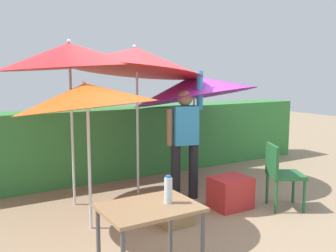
# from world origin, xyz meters

# --- Properties ---
(ground_plane) EXTENTS (24.00, 24.00, 0.00)m
(ground_plane) POSITION_xyz_m (0.00, 0.00, 0.00)
(ground_plane) COLOR #9E8466
(hedge_row) EXTENTS (8.00, 0.70, 1.23)m
(hedge_row) POSITION_xyz_m (0.00, 1.98, 0.62)
(hedge_row) COLOR #38843D
(hedge_row) RESTS_ON ground_plane
(umbrella_rainbow) EXTENTS (1.93, 1.92, 2.31)m
(umbrella_rainbow) POSITION_xyz_m (-1.22, 0.83, 2.08)
(umbrella_rainbow) COLOR silver
(umbrella_rainbow) RESTS_ON ground_plane
(umbrella_orange) EXTENTS (2.09, 2.07, 2.39)m
(umbrella_orange) POSITION_xyz_m (-0.22, 0.87, 2.04)
(umbrella_orange) COLOR silver
(umbrella_orange) RESTS_ON ground_plane
(umbrella_yellow) EXTENTS (2.09, 2.07, 2.06)m
(umbrella_yellow) POSITION_xyz_m (0.84, 0.89, 1.62)
(umbrella_yellow) COLOR silver
(umbrella_yellow) RESTS_ON ground_plane
(umbrella_navy) EXTENTS (1.67, 1.67, 1.88)m
(umbrella_navy) POSITION_xyz_m (-1.32, -0.10, 1.58)
(umbrella_navy) COLOR silver
(umbrella_navy) RESTS_ON ground_plane
(person_vendor) EXTENTS (0.56, 0.29, 1.88)m
(person_vendor) POSITION_xyz_m (0.25, 0.25, 0.93)
(person_vendor) COLOR black
(person_vendor) RESTS_ON ground_plane
(chair_plastic) EXTENTS (0.59, 0.59, 0.89)m
(chair_plastic) POSITION_xyz_m (1.17, -0.74, 0.51)
(chair_plastic) COLOR #236633
(chair_plastic) RESTS_ON ground_plane
(cooler_box) EXTENTS (0.52, 0.42, 0.43)m
(cooler_box) POSITION_xyz_m (0.59, -0.39, 0.22)
(cooler_box) COLOR red
(cooler_box) RESTS_ON ground_plane
(crate_cardboard) EXTENTS (0.37, 0.29, 0.29)m
(crate_cardboard) POSITION_xyz_m (-0.38, -0.52, 0.14)
(crate_cardboard) COLOR #9E7A4C
(crate_cardboard) RESTS_ON ground_plane
(folding_table) EXTENTS (0.80, 0.60, 0.75)m
(folding_table) POSITION_xyz_m (-1.30, -1.60, 0.65)
(folding_table) COLOR #4C4C51
(folding_table) RESTS_ON ground_plane
(bottle_water) EXTENTS (0.07, 0.07, 0.24)m
(bottle_water) POSITION_xyz_m (-1.13, -1.62, 0.86)
(bottle_water) COLOR silver
(bottle_water) RESTS_ON folding_table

